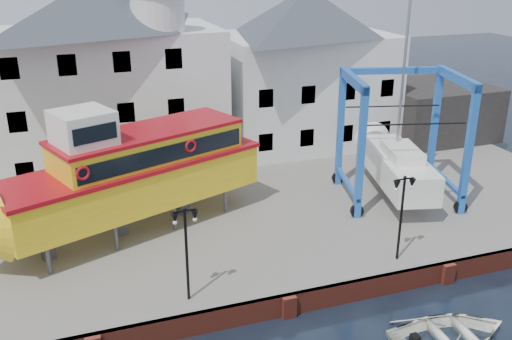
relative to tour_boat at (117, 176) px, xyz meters
name	(u,v)px	position (x,y,z in m)	size (l,w,h in m)	color
ground	(288,316)	(5.89, -8.04, -4.19)	(140.00, 140.00, 0.00)	black
hardstanding	(218,204)	(5.89, 2.96, -3.69)	(44.00, 22.00, 1.00)	slate
quay_wall	(287,305)	(5.89, -7.93, -3.69)	(44.00, 0.47, 1.00)	maroon
building_white_main	(110,71)	(1.02, 10.36, 3.16)	(14.00, 8.30, 14.00)	silver
building_white_right	(305,67)	(14.89, 10.96, 2.41)	(12.00, 8.00, 11.20)	silver
shed_dark	(433,110)	(24.89, 8.96, -1.19)	(8.00, 7.00, 4.00)	black
lamp_post_left	(186,231)	(1.89, -6.84, -0.01)	(1.12, 0.32, 4.20)	black
lamp_post_right	(403,197)	(11.89, -6.84, -0.01)	(1.12, 0.32, 4.20)	black
tour_boat	(117,176)	(0.00, 0.00, 0.00)	(15.79, 9.07, 6.76)	#59595E
travel_lift	(394,155)	(15.90, 0.19, -0.85)	(7.58, 9.55, 13.98)	#155EAA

